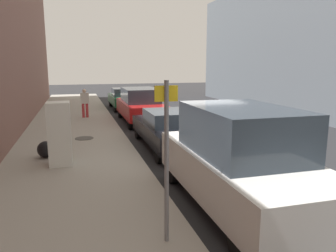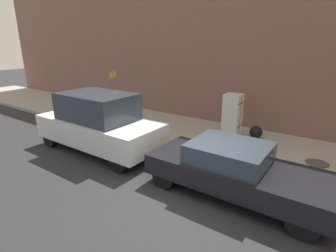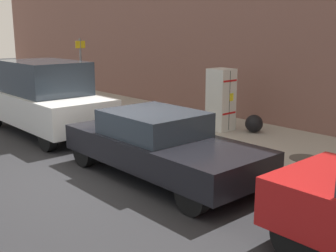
{
  "view_description": "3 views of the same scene",
  "coord_description": "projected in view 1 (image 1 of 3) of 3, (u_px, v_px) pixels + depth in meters",
  "views": [
    {
      "loc": [
        -3.81,
        -10.12,
        3.0
      ],
      "look_at": [
        -1.52,
        -1.97,
        1.38
      ],
      "focal_mm": 35.0,
      "sensor_mm": 36.0,
      "label": 1
    },
    {
      "loc": [
        5.39,
        3.05,
        3.85
      ],
      "look_at": [
        -0.46,
        -1.08,
        1.57
      ],
      "focal_mm": 28.0,
      "sensor_mm": 36.0,
      "label": 2
    },
    {
      "loc": [
        4.81,
        7.37,
        3.02
      ],
      "look_at": [
        -0.15,
        1.74,
        1.31
      ],
      "focal_mm": 45.0,
      "sensor_mm": 36.0,
      "label": 3
    }
  ],
  "objects": [
    {
      "name": "sidewalk_slab",
      "position": [
        73.0,
        160.0,
        10.06
      ],
      "size": [
        4.04,
        44.0,
        0.17
      ],
      "primitive_type": "cube",
      "color": "#9E998E",
      "rests_on": "ground"
    },
    {
      "name": "parked_suv_red",
      "position": [
        140.0,
        105.0,
        16.9
      ],
      "size": [
        1.88,
        4.74,
        1.76
      ],
      "color": "red",
      "rests_on": "ground"
    },
    {
      "name": "ground_plane",
      "position": [
        195.0,
        153.0,
        11.14
      ],
      "size": [
        80.0,
        80.0,
        0.0
      ],
      "primitive_type": "plane",
      "color": "#28282B"
    },
    {
      "name": "manhole_cover",
      "position": [
        84.0,
        138.0,
        12.58
      ],
      "size": [
        0.7,
        0.7,
        0.02
      ],
      "primitive_type": "cylinder",
      "color": "#47443F",
      "rests_on": "sidewalk_slab"
    },
    {
      "name": "parked_sedan_green",
      "position": [
        125.0,
        98.0,
        22.03
      ],
      "size": [
        1.87,
        4.32,
        1.4
      ],
      "color": "#1E6038",
      "rests_on": "ground"
    },
    {
      "name": "parked_sedan_dark",
      "position": [
        170.0,
        128.0,
        11.71
      ],
      "size": [
        1.88,
        4.66,
        1.39
      ],
      "color": "black",
      "rests_on": "ground"
    },
    {
      "name": "trash_bag",
      "position": [
        46.0,
        149.0,
        9.99
      ],
      "size": [
        0.51,
        0.51,
        0.51
      ],
      "primitive_type": "sphere",
      "color": "black",
      "rests_on": "sidewalk_slab"
    },
    {
      "name": "pedestrian_walking_far",
      "position": [
        85.0,
        101.0,
        17.37
      ],
      "size": [
        0.44,
        0.22,
        1.52
      ],
      "rotation": [
        0.0,
        0.0,
        3.68
      ],
      "color": "#B73338",
      "rests_on": "sidewalk_slab"
    },
    {
      "name": "discarded_refrigerator",
      "position": [
        60.0,
        134.0,
        9.18
      ],
      "size": [
        0.62,
        0.66,
        1.79
      ],
      "color": "silver",
      "rests_on": "sidewalk_slab"
    },
    {
      "name": "street_sign_post",
      "position": [
        167.0,
        154.0,
        5.05
      ],
      "size": [
        0.36,
        0.07,
        2.59
      ],
      "color": "slate",
      "rests_on": "sidewalk_slab"
    },
    {
      "name": "parked_van_white",
      "position": [
        240.0,
        159.0,
        6.7
      ],
      "size": [
        2.03,
        4.9,
        2.15
      ],
      "color": "silver",
      "rests_on": "ground"
    }
  ]
}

